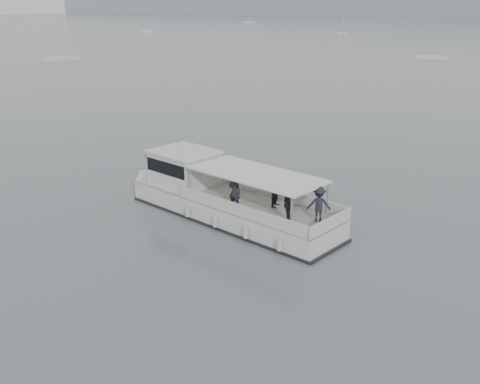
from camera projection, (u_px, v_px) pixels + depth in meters
The scene contains 2 objects.
ground at pixel (133, 210), 29.53m from camera, with size 1400.00×1400.00×0.00m, color slate.
tour_boat at pixel (216, 196), 28.86m from camera, with size 14.16×4.78×5.89m.
Camera 1 is at (21.05, -18.73, 10.68)m, focal length 40.00 mm.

